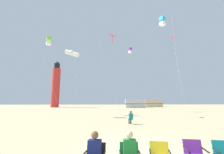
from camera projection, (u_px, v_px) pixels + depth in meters
name	position (u px, v px, depth m)	size (l,w,h in m)	color
ground	(138.00, 146.00, 6.73)	(200.00, 200.00, 0.00)	#CCB584
spectator_black_chair	(94.00, 154.00, 3.94)	(0.40, 0.54, 1.16)	navy
spectator_green_chair	(130.00, 153.00, 3.99)	(0.36, 0.52, 1.16)	#238438
camp_chair_purple	(194.00, 152.00, 4.39)	(0.64, 0.66, 0.82)	#722D99
kite_flyer_standing	(131.00, 117.00, 13.32)	(0.36, 0.52, 1.16)	#147F84
kite_tube_white	(72.00, 53.00, 24.50)	(2.58, 1.94, 10.43)	silver
kite_box_cyan	(162.00, 22.00, 19.82)	(2.53, 2.53, 12.91)	silver
kite_box_lime	(49.00, 41.00, 21.94)	(3.21, 2.93, 11.20)	silver
kite_diamond_scarlet	(112.00, 39.00, 22.36)	(3.38, 3.01, 11.90)	silver
kite_box_violet	(130.00, 50.00, 32.84)	(2.73, 2.00, 13.52)	silver
kite_diamond_rainbow	(174.00, 41.00, 27.01)	(1.89, 1.69, 13.59)	silver
lighthouse_distant	(56.00, 85.00, 54.87)	(2.80, 2.80, 16.80)	red
rv_van_silver	(135.00, 103.00, 50.18)	(6.56, 2.70, 2.80)	#B7BABF
rv_van_tan	(153.00, 103.00, 56.76)	(6.59, 2.79, 2.80)	#C6B28C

